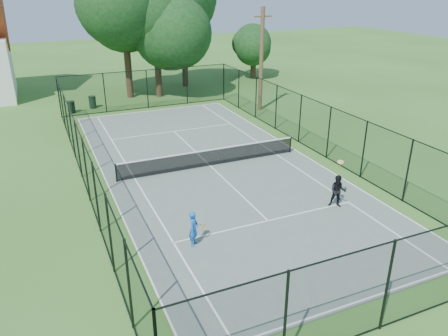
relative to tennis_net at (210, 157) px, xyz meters
name	(u,v)px	position (x,y,z in m)	size (l,w,h in m)	color
ground	(210,167)	(0.00, 0.00, -0.58)	(120.00, 120.00, 0.00)	#366021
tennis_court	(210,166)	(0.00, 0.00, -0.55)	(11.00, 24.00, 0.06)	#58685F
tennis_net	(210,157)	(0.00, 0.00, 0.00)	(10.08, 0.08, 0.95)	black
fence	(210,141)	(0.00, 0.00, 0.92)	(13.10, 26.10, 3.00)	black
tree_near_left	(124,22)	(-0.51, 17.03, 5.57)	(7.66, 7.66, 10.00)	#332114
tree_near_mid	(155,25)	(1.85, 16.30, 5.32)	(7.32, 7.32, 9.57)	#332114
tree_near_right	(183,20)	(5.28, 19.32, 5.42)	(6.83, 6.83, 9.43)	#332114
tree_far_right	(254,46)	(12.81, 19.87, 2.65)	(3.96, 3.96, 5.23)	#332114
trash_bin_left	(71,107)	(-5.68, 13.97, -0.13)	(0.58, 0.58, 0.89)	black
trash_bin_right	(92,102)	(-4.01, 14.74, -0.10)	(0.58, 0.58, 0.95)	black
utility_pole	(261,59)	(7.80, 9.00, 3.27)	(1.40, 0.30, 7.56)	#4C3823
player_blue	(194,229)	(-3.42, -6.83, 0.18)	(0.87, 0.61, 1.40)	blue
player_black	(338,191)	(3.38, -6.50, 0.22)	(0.98, 0.95, 2.02)	black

